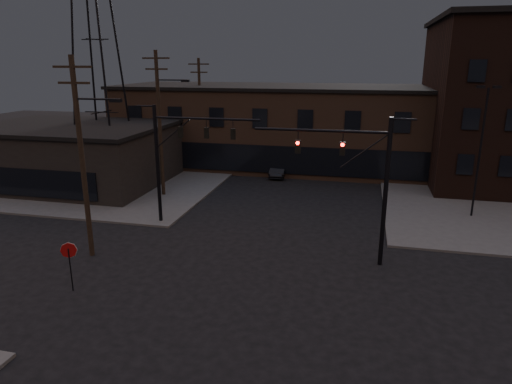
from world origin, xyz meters
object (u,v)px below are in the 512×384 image
Objects in this scene: traffic_signal_far at (175,151)px; stop_sign at (69,255)px; traffic_signal_near at (364,175)px; car_crossing at (278,170)px.

stop_sign is (-1.28, -9.99, -3.17)m from traffic_signal_far.
traffic_signal_near is 15.17m from stop_sign.
car_crossing is at bearing 77.56° from stop_sign.
traffic_signal_near and traffic_signal_far have the same top height.
traffic_signal_near is at bearing -70.63° from car_crossing.
traffic_signal_near is 20.33m from car_crossing.
car_crossing is at bearing 74.20° from traffic_signal_far.
stop_sign is at bearing -97.32° from traffic_signal_far.
traffic_signal_far reaches higher than stop_sign.
traffic_signal_near is 12.57m from traffic_signal_far.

